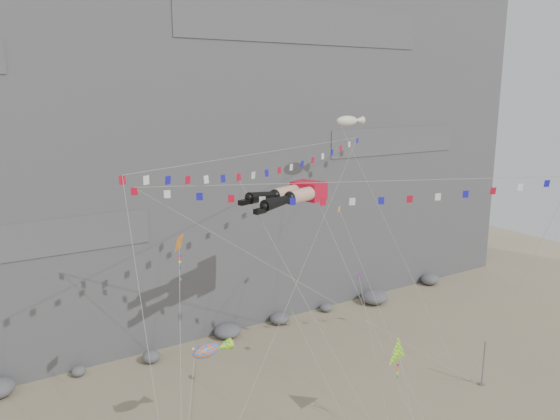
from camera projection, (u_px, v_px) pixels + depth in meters
name	position (u px, v px, depth m)	size (l,w,h in m)	color
cliff	(162.00, 77.00, 60.38)	(80.00, 28.00, 50.00)	slate
talus_boulders	(227.00, 331.00, 53.19)	(60.00, 3.00, 1.20)	slate
anchor_pole_right	(483.00, 363.00, 44.24)	(0.12, 0.12, 3.85)	gray
legs_kite	(291.00, 195.00, 41.66)	(8.34, 16.16, 21.49)	red
flag_banner_upper	(273.00, 151.00, 43.90)	(28.93, 21.52, 28.25)	red
flag_banner_lower	(368.00, 182.00, 39.83)	(30.59, 13.17, 19.79)	red
harlequin_kite	(179.00, 244.00, 33.75)	(4.52, 8.68, 16.56)	red
fish_windsock	(206.00, 351.00, 35.13)	(6.36, 6.83, 10.38)	#FF590D
delta_kite	(399.00, 354.00, 36.59)	(2.82, 4.98, 8.22)	#FFE70D
blimp_windsock	(347.00, 122.00, 50.52)	(3.55, 14.43, 25.00)	white
small_kite_a	(239.00, 180.00, 42.01)	(3.16, 17.47, 24.22)	orange
small_kite_b	(359.00, 278.00, 42.29)	(4.58, 9.54, 13.55)	purple
small_kite_c	(293.00, 313.00, 38.02)	(1.15, 10.55, 13.01)	green
small_kite_d	(341.00, 215.00, 46.33)	(3.97, 16.11, 20.89)	yellow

